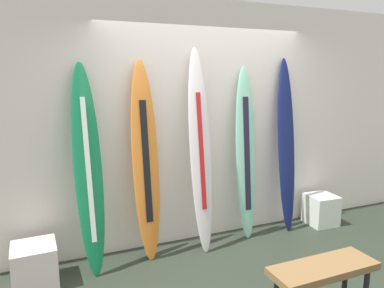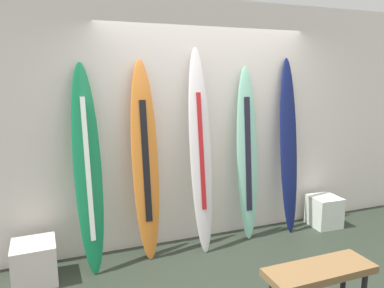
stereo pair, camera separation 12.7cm
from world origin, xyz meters
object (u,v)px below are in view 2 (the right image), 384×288
(surfboard_ivory, at_px, (200,151))
(surfboard_seafoam, at_px, (247,154))
(surfboard_sunset, at_px, (145,162))
(bench, at_px, (319,275))
(display_block_center, at_px, (35,262))
(surfboard_emerald, at_px, (88,169))
(display_block_left, at_px, (324,211))
(surfboard_navy, at_px, (289,148))

(surfboard_ivory, distance_m, surfboard_seafoam, 0.64)
(surfboard_sunset, relative_size, bench, 2.36)
(surfboard_ivory, height_order, display_block_center, surfboard_ivory)
(surfboard_sunset, height_order, surfboard_seafoam, surfboard_sunset)
(surfboard_emerald, bearing_deg, surfboard_seafoam, 2.53)
(surfboard_ivory, bearing_deg, surfboard_emerald, -179.34)
(surfboard_emerald, bearing_deg, display_block_left, -0.46)
(display_block_center, bearing_deg, bench, -33.95)
(surfboard_sunset, xyz_separation_m, display_block_center, (-1.14, -0.14, -0.86))
(surfboard_navy, bearing_deg, display_block_center, -176.73)
(surfboard_ivory, distance_m, bench, 1.75)
(surfboard_emerald, distance_m, surfboard_sunset, 0.60)
(surfboard_emerald, relative_size, display_block_center, 5.12)
(surfboard_sunset, height_order, bench, surfboard_sunset)
(surfboard_seafoam, bearing_deg, surfboard_ivory, -173.88)
(surfboard_navy, xyz_separation_m, bench, (-0.83, -1.61, -0.66))
(surfboard_emerald, relative_size, surfboard_sunset, 0.98)
(surfboard_sunset, bearing_deg, surfboard_navy, 0.82)
(surfboard_seafoam, height_order, display_block_center, surfboard_seafoam)
(display_block_center, bearing_deg, surfboard_emerald, 9.90)
(surfboard_emerald, distance_m, surfboard_ivory, 1.22)
(surfboard_navy, xyz_separation_m, display_block_center, (-2.97, -0.17, -0.88))
(surfboard_navy, distance_m, display_block_left, 1.03)
(surfboard_ivory, height_order, surfboard_seafoam, surfboard_ivory)
(surfboard_ivory, bearing_deg, surfboard_navy, 2.87)
(surfboard_emerald, height_order, display_block_left, surfboard_emerald)
(surfboard_sunset, bearing_deg, display_block_center, -172.82)
(display_block_left, bearing_deg, surfboard_emerald, 179.54)
(display_block_left, bearing_deg, surfboard_ivory, 178.77)
(surfboard_seafoam, distance_m, display_block_left, 1.41)
(display_block_left, bearing_deg, bench, -132.18)
(surfboard_emerald, relative_size, surfboard_seafoam, 1.01)
(surfboard_emerald, xyz_separation_m, surfboard_ivory, (1.21, 0.01, 0.08))
(surfboard_ivory, relative_size, surfboard_seafoam, 1.09)
(surfboard_sunset, height_order, surfboard_ivory, surfboard_ivory)
(surfboard_ivory, height_order, surfboard_navy, surfboard_ivory)
(surfboard_emerald, relative_size, surfboard_navy, 0.96)
(surfboard_ivory, distance_m, display_block_left, 1.99)
(surfboard_navy, bearing_deg, surfboard_emerald, -178.23)
(surfboard_emerald, distance_m, surfboard_seafoam, 1.84)
(display_block_center, bearing_deg, surfboard_sunset, 7.18)
(surfboard_emerald, xyz_separation_m, bench, (1.60, -1.54, -0.64))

